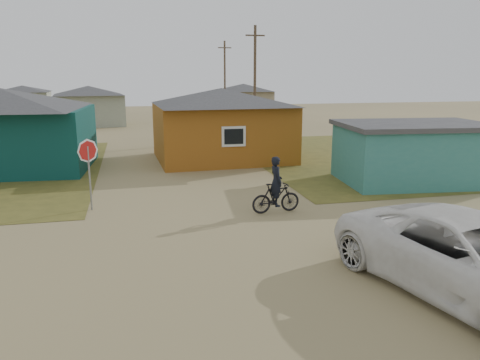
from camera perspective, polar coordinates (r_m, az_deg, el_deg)
The scene contains 13 objects.
ground at distance 12.43m, azimuth -1.15°, elevation -9.08°, with size 120.00×120.00×0.00m, color #968556.
grass_ne at distance 29.66m, azimuth 20.61°, elevation 2.99°, with size 20.00×18.00×0.00m, color brown.
house_teal at distance 25.66m, azimuth -27.01°, elevation 5.64°, with size 8.93×7.08×4.00m.
house_yellow at distance 25.89m, azimuth -2.23°, elevation 6.95°, with size 7.72×6.76×3.90m.
shed_turquoise at distance 21.65m, azimuth 20.37°, elevation 3.17°, with size 6.71×4.93×2.60m.
house_pale_west at distance 45.52m, azimuth -17.90°, elevation 8.68°, with size 7.04×6.15×3.60m.
house_beige_east at distance 52.84m, azimuth 0.42°, elevation 9.77°, with size 6.95×6.05×3.60m.
house_pale_north at distance 58.53m, azimuth -24.90°, elevation 8.80°, with size 6.28×5.81×3.40m.
utility_pole_near at distance 34.46m, azimuth 1.82°, elevation 11.96°, with size 1.40×0.20×8.00m.
utility_pole_far at distance 50.27m, azimuth -1.86°, elevation 12.22°, with size 1.40×0.20×8.00m.
stop_sign at distance 16.75m, azimuth -18.01°, elevation 2.55°, with size 0.79×0.29×2.50m.
cyclist at distance 15.92m, azimuth 4.41°, elevation -1.51°, with size 1.76×0.65×1.94m.
vehicle at distance 11.06m, azimuth 26.57°, elevation -8.51°, with size 2.88×6.26×1.74m, color white.
Camera 1 is at (-2.39, -11.29, 4.63)m, focal length 35.00 mm.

